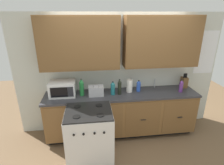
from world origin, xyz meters
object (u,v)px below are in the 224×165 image
object	(u,v)px
bottle_blue	(139,86)
microwave	(63,88)
stove_range	(90,135)
bottle_teal	(113,88)
bottle_green	(82,87)
paper_towel_roll	(129,86)
bottle_violet	(181,86)
bottle_dark	(120,87)
toaster	(96,91)
knife_block	(184,82)

from	to	relation	value
bottle_blue	microwave	bearing A→B (deg)	-179.69
stove_range	bottle_teal	world-z (taller)	bottle_teal
bottle_blue	bottle_green	size ratio (longest dim) A/B	0.69
microwave	bottle_teal	size ratio (longest dim) A/B	1.79
paper_towel_roll	bottle_green	xyz separation A→B (m)	(-0.94, -0.05, 0.03)
microwave	bottle_violet	xyz separation A→B (m)	(2.32, -0.13, -0.02)
bottle_green	bottle_teal	bearing A→B (deg)	-3.43
paper_towel_roll	stove_range	bearing A→B (deg)	-139.98
paper_towel_roll	bottle_violet	distance (m)	1.03
stove_range	bottle_dark	distance (m)	1.05
microwave	toaster	size ratio (longest dim) A/B	1.71
stove_range	microwave	distance (m)	1.03
toaster	bottle_violet	xyz separation A→B (m)	(1.69, -0.04, 0.03)
microwave	toaster	bearing A→B (deg)	-8.19
knife_block	bottle_green	size ratio (longest dim) A/B	0.93
knife_block	bottle_dark	distance (m)	1.43
microwave	toaster	distance (m)	0.64
bottle_dark	toaster	bearing A→B (deg)	179.66
stove_range	toaster	world-z (taller)	toaster
bottle_teal	bottle_violet	bearing A→B (deg)	-1.93
microwave	bottle_violet	bearing A→B (deg)	-3.30
paper_towel_roll	bottle_dark	bearing A→B (deg)	-157.04
knife_block	paper_towel_roll	distance (m)	1.20
knife_block	bottle_green	xyz separation A→B (m)	(-2.14, -0.14, 0.05)
stove_range	bottle_blue	size ratio (longest dim) A/B	4.10
microwave	bottle_dark	size ratio (longest dim) A/B	1.54
toaster	paper_towel_roll	xyz separation A→B (m)	(0.67, 0.09, 0.03)
paper_towel_roll	bottle_green	size ratio (longest dim) A/B	0.78
stove_range	bottle_teal	size ratio (longest dim) A/B	3.55
stove_range	bottle_green	size ratio (longest dim) A/B	2.84
stove_range	paper_towel_roll	size ratio (longest dim) A/B	3.65
toaster	stove_range	bearing A→B (deg)	-104.24
bottle_violet	bottle_blue	bearing A→B (deg)	170.33
bottle_dark	bottle_teal	bearing A→B (deg)	177.53
bottle_dark	microwave	bearing A→B (deg)	175.07
paper_towel_roll	bottle_violet	bearing A→B (deg)	-7.38
toaster	bottle_teal	size ratio (longest dim) A/B	1.05
bottle_green	bottle_teal	world-z (taller)	bottle_green
paper_towel_roll	bottle_blue	distance (m)	0.19
knife_block	paper_towel_roll	world-z (taller)	knife_block
stove_range	bottle_dark	world-z (taller)	bottle_dark
bottle_green	bottle_dark	bearing A→B (deg)	-3.26
toaster	bottle_teal	world-z (taller)	bottle_teal
bottle_dark	bottle_blue	bearing A→B (deg)	14.05
paper_towel_roll	bottle_teal	distance (m)	0.36
paper_towel_roll	bottle_dark	distance (m)	0.24
stove_range	bottle_blue	xyz separation A→B (m)	(1.01, 0.70, 0.57)
bottle_teal	bottle_dark	bearing A→B (deg)	-2.47
microwave	bottle_green	xyz separation A→B (m)	(0.36, -0.05, 0.02)
bottle_dark	paper_towel_roll	bearing A→B (deg)	22.96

